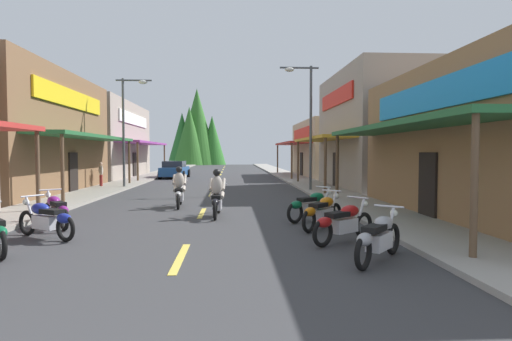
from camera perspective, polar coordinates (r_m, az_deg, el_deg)
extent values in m
cube|color=#38383A|center=(29.39, -5.36, -1.73)|extent=(9.68, 86.86, 0.10)
cube|color=gray|center=(30.19, -16.83, -1.50)|extent=(2.33, 86.86, 0.12)
cube|color=#9E9991|center=(29.78, 6.26, -1.46)|extent=(2.33, 86.86, 0.12)
cube|color=#E0C64C|center=(8.59, -10.29, -11.64)|extent=(0.16, 2.40, 0.01)
cube|color=#E0C64C|center=(14.58, -7.39, -5.79)|extent=(0.16, 2.40, 0.01)
cube|color=#E0C64C|center=(21.17, -6.13, -3.21)|extent=(0.16, 2.40, 0.01)
cube|color=#E0C64C|center=(26.52, -5.58, -2.06)|extent=(0.16, 2.40, 0.01)
cube|color=#E0C64C|center=(33.37, -5.13, -1.13)|extent=(0.16, 2.40, 0.01)
cube|color=#E0C64C|center=(39.60, -4.85, -0.56)|extent=(0.16, 2.40, 0.01)
cube|color=#E0C64C|center=(44.85, -4.68, -0.21)|extent=(0.16, 2.40, 0.01)
cube|color=#E0C64C|center=(51.24, -4.52, 0.12)|extent=(0.16, 2.40, 0.01)
cube|color=#E0C64C|center=(57.90, -4.39, 0.39)|extent=(0.16, 2.40, 0.01)
cube|color=#E0C64C|center=(63.77, -4.30, 0.58)|extent=(0.16, 2.40, 0.01)
cylinder|color=brown|center=(16.02, -27.65, -0.26)|extent=(0.14, 0.14, 2.82)
cube|color=brown|center=(24.89, -31.16, 4.44)|extent=(6.74, 12.31, 6.21)
cube|color=#236033|center=(23.20, -21.75, 4.28)|extent=(1.80, 11.08, 0.16)
cylinder|color=brown|center=(17.94, -24.91, 0.05)|extent=(0.14, 0.14, 2.82)
cylinder|color=brown|center=(28.15, -16.92, 0.97)|extent=(0.14, 0.14, 2.82)
cube|color=yellow|center=(23.63, -23.78, 8.94)|extent=(0.10, 8.62, 0.90)
cube|color=black|center=(23.50, -23.66, -0.29)|extent=(0.08, 1.10, 2.10)
cube|color=gray|center=(37.51, -21.32, 3.86)|extent=(6.66, 13.52, 6.24)
cube|color=#8C338C|center=(36.43, -14.95, 3.65)|extent=(1.80, 12.17, 0.16)
cylinder|color=brown|center=(30.52, -15.85, 1.09)|extent=(0.14, 0.14, 2.82)
cylinder|color=brown|center=(42.09, -12.39, 1.48)|extent=(0.14, 0.14, 2.82)
cube|color=white|center=(36.70, -16.28, 6.70)|extent=(0.10, 9.47, 0.90)
cube|color=black|center=(36.61, -16.24, 0.73)|extent=(0.08, 1.10, 2.10)
cube|color=#236033|center=(13.70, 19.25, 5.70)|extent=(1.80, 10.58, 0.16)
cylinder|color=brown|center=(8.84, 27.64, -2.26)|extent=(0.14, 0.14, 2.82)
cylinder|color=brown|center=(18.31, 11.01, 0.28)|extent=(0.14, 0.14, 2.82)
cube|color=#197FCC|center=(14.13, 22.49, 9.33)|extent=(0.10, 8.23, 0.90)
cube|color=black|center=(14.07, 22.38, -1.98)|extent=(0.08, 1.10, 2.10)
cube|color=gray|center=(26.25, 19.68, 5.13)|extent=(8.19, 9.66, 6.76)
cube|color=gold|center=(24.71, 8.91, 4.31)|extent=(1.80, 8.70, 0.16)
cylinder|color=brown|center=(20.50, 9.44, 0.52)|extent=(0.14, 0.14, 2.82)
cylinder|color=brown|center=(28.65, 5.75, 1.09)|extent=(0.14, 0.14, 2.82)
cube|color=red|center=(25.09, 10.85, 9.70)|extent=(0.10, 6.77, 0.90)
cube|color=black|center=(24.91, 10.81, 0.02)|extent=(0.08, 1.10, 2.10)
cube|color=tan|center=(37.40, 11.78, 2.88)|extent=(7.25, 11.17, 4.79)
cube|color=#B72D28|center=(36.49, 4.90, 3.72)|extent=(1.80, 10.05, 0.16)
cylinder|color=brown|center=(31.61, 4.89, 1.22)|extent=(0.14, 0.14, 2.82)
cylinder|color=brown|center=(41.18, 2.96, 1.51)|extent=(0.14, 0.14, 2.82)
cube|color=red|center=(36.65, 6.21, 5.02)|extent=(0.10, 7.82, 0.90)
cube|color=black|center=(36.63, 6.22, 0.82)|extent=(0.08, 1.10, 2.10)
cylinder|color=#474C51|center=(25.52, -17.64, 4.81)|extent=(0.14, 0.14, 6.38)
cylinder|color=#474C51|center=(25.69, -16.34, 11.74)|extent=(2.06, 0.10, 0.10)
ellipsoid|color=silver|center=(25.57, -15.17, 11.57)|extent=(0.50, 0.30, 0.24)
cylinder|color=#474C51|center=(22.47, 7.48, 5.61)|extent=(0.14, 0.14, 6.67)
cylinder|color=#474C51|center=(22.77, 5.93, 13.78)|extent=(2.06, 0.10, 0.10)
ellipsoid|color=silver|center=(22.67, 4.59, 13.58)|extent=(0.50, 0.30, 0.24)
torus|color=black|center=(9.13, 18.17, -8.86)|extent=(0.49, 0.55, 0.64)
torus|color=black|center=(7.76, 14.43, -10.83)|extent=(0.49, 0.55, 0.64)
cube|color=silver|center=(8.43, 16.47, -9.24)|extent=(0.67, 0.71, 0.32)
ellipsoid|color=#99999E|center=(8.55, 16.98, -6.89)|extent=(0.61, 0.63, 0.28)
cube|color=black|center=(8.14, 15.85, -7.63)|extent=(0.60, 0.64, 0.12)
ellipsoid|color=#99999E|center=(7.76, 14.60, -9.10)|extent=(0.47, 0.49, 0.24)
cylinder|color=silver|center=(8.95, 17.92, -6.94)|extent=(0.29, 0.32, 0.71)
cylinder|color=silver|center=(8.79, 17.69, -4.67)|extent=(0.48, 0.42, 0.04)
sphere|color=white|center=(9.07, 18.28, -5.54)|extent=(0.16, 0.16, 0.16)
torus|color=black|center=(10.59, 14.48, -7.26)|extent=(0.57, 0.46, 0.64)
torus|color=black|center=(9.43, 9.10, -8.41)|extent=(0.57, 0.46, 0.64)
cube|color=silver|center=(9.99, 11.96, -7.36)|extent=(0.73, 0.64, 0.32)
ellipsoid|color=#A51414|center=(10.09, 12.68, -5.42)|extent=(0.64, 0.59, 0.28)
cube|color=black|center=(9.75, 11.06, -5.92)|extent=(0.65, 0.58, 0.12)
ellipsoid|color=#A51414|center=(9.43, 9.31, -7.00)|extent=(0.50, 0.45, 0.24)
cylinder|color=silver|center=(10.44, 14.08, -5.56)|extent=(0.33, 0.27, 0.71)
cylinder|color=silver|center=(10.30, 13.71, -3.59)|extent=(0.39, 0.51, 0.04)
sphere|color=white|center=(10.54, 14.61, -4.39)|extent=(0.16, 0.16, 0.16)
torus|color=black|center=(12.31, 10.80, -5.86)|extent=(0.50, 0.55, 0.64)
torus|color=black|center=(11.01, 7.24, -6.83)|extent=(0.50, 0.55, 0.64)
cube|color=silver|center=(11.64, 9.13, -5.93)|extent=(0.67, 0.71, 0.32)
ellipsoid|color=#BF660C|center=(11.78, 9.60, -4.27)|extent=(0.61, 0.63, 0.28)
cube|color=black|center=(11.39, 8.53, -4.70)|extent=(0.61, 0.64, 0.12)
ellipsoid|color=#BF660C|center=(11.02, 7.38, -5.61)|extent=(0.47, 0.49, 0.24)
cylinder|color=silver|center=(12.15, 10.53, -4.40)|extent=(0.29, 0.32, 0.71)
cylinder|color=silver|center=(12.01, 10.29, -2.71)|extent=(0.48, 0.42, 0.04)
sphere|color=white|center=(12.27, 10.88, -3.40)|extent=(0.16, 0.16, 0.16)
torus|color=black|center=(13.51, 9.86, -5.12)|extent=(0.57, 0.46, 0.64)
torus|color=black|center=(12.42, 5.35, -5.76)|extent=(0.57, 0.46, 0.64)
cube|color=silver|center=(12.94, 7.70, -5.08)|extent=(0.73, 0.64, 0.32)
ellipsoid|color=#0C5933|center=(13.05, 8.31, -3.60)|extent=(0.64, 0.59, 0.28)
cube|color=black|center=(12.73, 6.95, -3.93)|extent=(0.65, 0.58, 0.12)
ellipsoid|color=#0C5933|center=(12.42, 5.52, -4.69)|extent=(0.50, 0.45, 0.24)
cylinder|color=silver|center=(13.38, 9.51, -3.77)|extent=(0.33, 0.27, 0.71)
cylinder|color=silver|center=(13.25, 9.18, -2.22)|extent=(0.39, 0.51, 0.04)
sphere|color=white|center=(13.48, 9.96, -2.87)|extent=(0.16, 0.16, 0.16)
torus|color=black|center=(9.58, -31.46, -8.57)|extent=(0.49, 0.55, 0.64)
ellipsoid|color=#0C5933|center=(9.59, -31.56, -7.17)|extent=(0.47, 0.49, 0.24)
torus|color=black|center=(12.07, -28.77, -6.29)|extent=(0.59, 0.43, 0.64)
torus|color=black|center=(10.83, -24.58, -7.19)|extent=(0.59, 0.43, 0.64)
cube|color=silver|center=(11.43, -26.79, -6.32)|extent=(0.74, 0.62, 0.32)
ellipsoid|color=navy|center=(11.55, -27.38, -4.64)|extent=(0.64, 0.57, 0.28)
cube|color=black|center=(11.19, -26.11, -5.05)|extent=(0.66, 0.56, 0.12)
ellipsoid|color=navy|center=(10.84, -24.75, -5.95)|extent=(0.50, 0.44, 0.24)
cylinder|color=silver|center=(11.91, -28.47, -4.80)|extent=(0.34, 0.25, 0.71)
cylinder|color=silver|center=(11.77, -28.20, -3.06)|extent=(0.36, 0.52, 0.04)
sphere|color=white|center=(12.03, -28.89, -3.78)|extent=(0.16, 0.16, 0.16)
torus|color=black|center=(13.77, -26.46, -5.20)|extent=(0.47, 0.57, 0.64)
torus|color=black|center=(12.34, -24.73, -6.03)|extent=(0.47, 0.57, 0.64)
cube|color=silver|center=(13.04, -25.65, -5.24)|extent=(0.65, 0.73, 0.32)
ellipsoid|color=#721972|center=(13.20, -25.90, -3.76)|extent=(0.59, 0.64, 0.28)
cube|color=black|center=(12.77, -25.38, -4.13)|extent=(0.59, 0.65, 0.12)
ellipsoid|color=#721972|center=(12.35, -24.82, -4.95)|extent=(0.46, 0.50, 0.24)
cylinder|color=silver|center=(13.61, -26.35, -3.88)|extent=(0.27, 0.33, 0.71)
cylinder|color=silver|center=(13.46, -26.25, -2.37)|extent=(0.50, 0.40, 0.04)
sphere|color=white|center=(13.74, -26.53, -2.99)|extent=(0.16, 0.16, 0.16)
torus|color=black|center=(14.46, -5.10, -4.59)|extent=(0.13, 0.64, 0.64)
torus|color=black|center=(12.98, -5.59, -5.40)|extent=(0.13, 0.64, 0.64)
cube|color=silver|center=(13.71, -5.34, -4.64)|extent=(0.31, 0.71, 0.32)
ellipsoid|color=black|center=(13.88, -5.28, -3.23)|extent=(0.34, 0.57, 0.28)
cube|color=black|center=(13.43, -5.42, -3.59)|extent=(0.31, 0.61, 0.12)
ellipsoid|color=black|center=(13.00, -5.58, -4.37)|extent=(0.26, 0.45, 0.24)
cylinder|color=silver|center=(14.30, -5.15, -3.34)|extent=(0.08, 0.37, 0.71)
cylinder|color=silver|center=(14.15, -5.19, -1.90)|extent=(0.60, 0.07, 0.04)
sphere|color=white|center=(14.44, -5.10, -2.49)|extent=(0.16, 0.16, 0.16)
ellipsoid|color=#B2A599|center=(13.50, -5.40, -1.98)|extent=(0.40, 0.40, 0.64)
sphere|color=black|center=(13.52, -5.39, -0.28)|extent=(0.24, 0.24, 0.24)
cylinder|color=#B2A599|center=(13.71, -6.00, -3.38)|extent=(0.16, 0.43, 0.24)
cylinder|color=#B2A599|center=(13.81, -6.16, -1.88)|extent=(0.12, 0.51, 0.40)
cylinder|color=#B2A599|center=(13.69, -4.66, -3.39)|extent=(0.16, 0.43, 0.24)
cylinder|color=#B2A599|center=(13.78, -4.44, -1.89)|extent=(0.12, 0.51, 0.40)
torus|color=black|center=(17.06, -10.25, -3.54)|extent=(0.14, 0.64, 0.64)
torus|color=black|center=(15.57, -10.58, -4.12)|extent=(0.14, 0.64, 0.64)
cube|color=silver|center=(16.30, -10.41, -3.54)|extent=(0.32, 0.72, 0.32)
ellipsoid|color=#99999E|center=(16.47, -10.38, -2.36)|extent=(0.35, 0.58, 0.28)
cube|color=black|center=(16.03, -10.47, -2.64)|extent=(0.32, 0.62, 0.12)
ellipsoid|color=#99999E|center=(15.59, -10.57, -3.26)|extent=(0.27, 0.45, 0.24)
cylinder|color=silver|center=(16.90, -10.29, -2.48)|extent=(0.08, 0.37, 0.71)
cylinder|color=silver|center=(16.75, -10.32, -1.25)|extent=(0.60, 0.08, 0.04)
sphere|color=white|center=(17.04, -10.26, -1.76)|extent=(0.16, 0.16, 0.16)
ellipsoid|color=#B2A599|center=(16.10, -10.46, -1.29)|extent=(0.40, 0.40, 0.64)
sphere|color=black|center=(16.13, -10.46, 0.14)|extent=(0.24, 0.24, 0.24)
cylinder|color=#B2A599|center=(16.31, -10.98, -2.48)|extent=(0.17, 0.43, 0.24)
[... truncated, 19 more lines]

